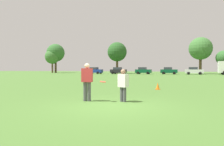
% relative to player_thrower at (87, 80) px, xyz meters
% --- Properties ---
extents(ground_plane, '(190.91, 190.91, 0.00)m').
position_rel_player_thrower_xyz_m(ground_plane, '(1.38, -0.83, -0.95)').
color(ground_plane, '#47702D').
extents(player_thrower, '(0.50, 0.34, 1.69)m').
position_rel_player_thrower_xyz_m(player_thrower, '(0.00, 0.00, 0.00)').
color(player_thrower, '#4C4C51').
rests_on(player_thrower, ground).
extents(player_defender, '(0.50, 0.42, 1.42)m').
position_rel_player_thrower_xyz_m(player_defender, '(1.57, 0.29, -0.16)').
color(player_defender, '#4C4C51').
rests_on(player_defender, ground).
extents(frisbee, '(0.27, 0.27, 0.07)m').
position_rel_player_thrower_xyz_m(frisbee, '(0.73, 0.02, -0.08)').
color(frisbee, '#E54C33').
extents(traffic_cone, '(0.32, 0.32, 0.48)m').
position_rel_player_thrower_xyz_m(traffic_cone, '(2.64, 6.00, -0.72)').
color(traffic_cone, '#D8590C').
rests_on(traffic_cone, ground).
extents(parked_car_near_left, '(4.31, 2.42, 1.82)m').
position_rel_player_thrower_xyz_m(parked_car_near_left, '(-17.08, 43.27, -0.03)').
color(parked_car_near_left, navy).
rests_on(parked_car_near_left, ground).
extents(parked_car_mid_left, '(4.31, 2.42, 1.82)m').
position_rel_player_thrower_xyz_m(parked_car_mid_left, '(-10.38, 43.44, -0.03)').
color(parked_car_mid_left, black).
rests_on(parked_car_mid_left, ground).
extents(parked_car_center, '(4.31, 2.42, 1.82)m').
position_rel_player_thrower_xyz_m(parked_car_center, '(-3.95, 45.21, -0.03)').
color(parked_car_center, '#0C4C2D').
rests_on(parked_car_center, ground).
extents(parked_car_mid_right, '(4.31, 2.42, 1.82)m').
position_rel_player_thrower_xyz_m(parked_car_mid_right, '(2.62, 45.37, -0.03)').
color(parked_car_mid_right, '#0C4C2D').
rests_on(parked_car_mid_right, ground).
extents(parked_car_near_right, '(4.31, 2.42, 1.82)m').
position_rel_player_thrower_xyz_m(parked_car_near_right, '(8.52, 44.12, -0.03)').
color(parked_car_near_right, silver).
rests_on(parked_car_near_right, ground).
extents(tree_west_oak, '(4.93, 4.93, 8.01)m').
position_rel_player_thrower_xyz_m(tree_west_oak, '(-35.84, 51.21, 4.56)').
color(tree_west_oak, brown).
rests_on(tree_west_oak, ground).
extents(tree_west_maple, '(6.15, 6.15, 10.00)m').
position_rel_player_thrower_xyz_m(tree_west_maple, '(-35.30, 52.41, 5.92)').
color(tree_west_maple, brown).
rests_on(tree_west_maple, ground).
extents(tree_center_elm, '(5.71, 5.71, 9.28)m').
position_rel_player_thrower_xyz_m(tree_center_elm, '(-12.24, 48.99, 5.43)').
color(tree_center_elm, brown).
rests_on(tree_center_elm, ground).
extents(tree_east_birch, '(6.21, 6.21, 10.10)m').
position_rel_player_thrower_xyz_m(tree_east_birch, '(10.86, 51.74, 5.99)').
color(tree_east_birch, brown).
rests_on(tree_east_birch, ground).
extents(tree_east_oak, '(3.84, 3.84, 6.24)m').
position_rel_player_thrower_xyz_m(tree_east_oak, '(16.39, 50.94, 3.34)').
color(tree_east_oak, brown).
rests_on(tree_east_oak, ground).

